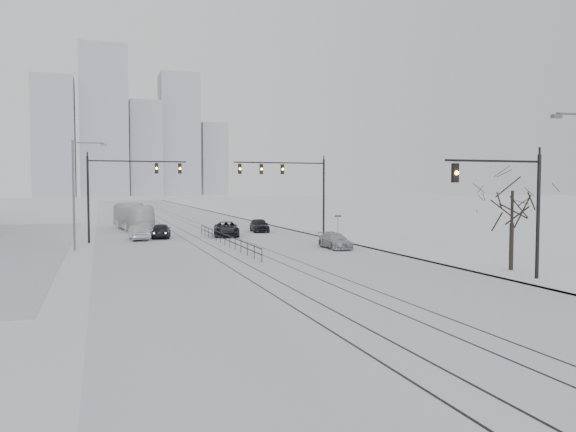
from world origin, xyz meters
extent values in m
plane|color=silver|center=(0.00, 0.00, 0.00)|extent=(500.00, 500.00, 0.00)
cube|color=silver|center=(0.00, 60.00, 0.01)|extent=(22.00, 260.00, 0.02)
cube|color=white|center=(13.50, 60.00, 0.08)|extent=(5.00, 260.00, 0.16)
cube|color=gray|center=(11.05, 60.00, 0.06)|extent=(0.10, 260.00, 0.12)
cube|color=black|center=(-2.60, 40.00, 0.02)|extent=(0.10, 180.00, 0.01)
cube|color=black|center=(-1.20, 40.00, 0.02)|extent=(0.10, 180.00, 0.01)
cube|color=black|center=(1.20, 40.00, 0.02)|extent=(0.10, 180.00, 0.01)
cube|color=black|center=(2.60, 40.00, 0.02)|extent=(0.10, 180.00, 0.01)
cube|color=#9CA1AB|center=(-30.00, 260.00, 27.50)|extent=(18.00, 18.00, 55.00)
cube|color=#9CA1AB|center=(-8.00, 268.00, 36.00)|extent=(22.00, 22.00, 72.00)
cube|color=#9CA1AB|center=(12.00, 276.00, 24.00)|extent=(16.00, 16.00, 48.00)
cube|color=#9CA1AB|center=(30.00, 284.00, 32.00)|extent=(20.00, 20.00, 64.00)
cube|color=#9CA1AB|center=(50.00, 292.00, 20.00)|extent=(14.00, 14.00, 40.00)
cylinder|color=black|center=(12.40, 6.00, 3.50)|extent=(0.20, 0.20, 7.00)
cylinder|color=black|center=(9.40, 6.00, 6.60)|extent=(6.00, 0.12, 0.12)
cube|color=black|center=(7.00, 6.00, 5.95)|extent=(0.32, 0.24, 1.00)
sphere|color=orange|center=(7.00, 5.86, 5.95)|extent=(0.22, 0.22, 0.22)
cylinder|color=black|center=(11.50, 35.00, 4.00)|extent=(0.20, 0.20, 8.00)
cylinder|color=black|center=(6.75, 35.00, 7.60)|extent=(9.50, 0.12, 0.12)
cube|color=black|center=(2.60, 35.00, 6.95)|extent=(0.32, 0.24, 1.00)
sphere|color=orange|center=(2.60, 34.86, 6.95)|extent=(0.22, 0.22, 0.22)
cube|color=black|center=(4.80, 35.00, 6.95)|extent=(0.32, 0.24, 1.00)
sphere|color=orange|center=(4.80, 34.86, 6.95)|extent=(0.22, 0.22, 0.22)
cube|color=black|center=(7.00, 35.00, 6.95)|extent=(0.32, 0.24, 1.00)
sphere|color=orange|center=(7.00, 34.86, 6.95)|extent=(0.22, 0.22, 0.22)
cylinder|color=black|center=(-11.50, 36.00, 4.00)|extent=(0.20, 0.20, 8.00)
cylinder|color=black|center=(-7.00, 36.00, 7.60)|extent=(9.00, 0.12, 0.12)
cube|color=black|center=(-3.10, 36.00, 6.95)|extent=(0.32, 0.24, 1.00)
sphere|color=orange|center=(-3.10, 35.86, 6.95)|extent=(0.22, 0.22, 0.22)
cube|color=black|center=(-5.30, 36.00, 6.95)|extent=(0.32, 0.24, 1.00)
sphere|color=orange|center=(-5.30, 35.86, 6.95)|extent=(0.22, 0.22, 0.22)
cylinder|color=#595B60|center=(11.80, 3.00, 8.80)|extent=(2.40, 0.10, 0.10)
cube|color=#595B60|center=(10.60, 3.00, 8.65)|extent=(0.50, 0.25, 0.18)
cylinder|color=#595B60|center=(-12.50, 30.00, 4.50)|extent=(0.16, 0.16, 9.00)
cylinder|color=#595B60|center=(-11.30, 30.00, 8.80)|extent=(2.40, 0.10, 0.10)
cube|color=#595B60|center=(-10.10, 30.00, 8.65)|extent=(0.50, 0.25, 0.18)
cylinder|color=black|center=(13.20, 9.00, 1.50)|extent=(0.26, 0.26, 3.00)
cylinder|color=black|center=(13.20, 9.00, 3.75)|extent=(0.18, 0.18, 2.50)
cube|color=black|center=(0.00, 30.00, 0.95)|extent=(0.06, 24.00, 0.06)
cube|color=black|center=(0.00, 30.00, 0.55)|extent=(0.06, 24.00, 0.06)
cylinder|color=#595B60|center=(11.80, 32.00, 1.20)|extent=(0.06, 0.06, 2.40)
cube|color=#0C4C19|center=(11.80, 32.00, 2.30)|extent=(0.70, 0.04, 0.18)
imported|color=black|center=(-4.67, 38.69, 0.76)|extent=(2.47, 4.69, 1.52)
imported|color=#A7ABAF|center=(-6.94, 37.36, 0.75)|extent=(1.82, 4.61, 1.49)
imported|color=black|center=(2.00, 38.57, 0.76)|extent=(3.45, 5.84, 1.52)
imported|color=#A5A9AC|center=(8.22, 24.39, 0.64)|extent=(1.90, 4.48, 1.29)
imported|color=black|center=(6.80, 42.92, 0.77)|extent=(2.31, 4.70, 1.54)
imported|color=silver|center=(-6.76, 50.82, 1.57)|extent=(4.27, 11.57, 3.15)
camera|label=1|loc=(-10.47, -18.83, 5.28)|focal=35.00mm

